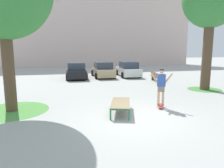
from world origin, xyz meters
TOP-DOWN VIEW (x-y plane):
  - ground_plane at (0.00, 0.00)m, footprint 120.00×120.00m
  - building_facade at (3.75, 28.55)m, footprint 32.19×4.00m
  - skate_box at (-0.37, 0.76)m, footprint 1.31×2.04m
  - skateboard at (1.67, 1.12)m, footprint 0.50×0.81m
  - skater at (1.67, 1.12)m, footprint 0.95×0.46m
  - grass_patch_near_left at (-4.91, 2.20)m, footprint 3.12×3.12m
  - grass_patch_near_right at (6.63, 4.45)m, footprint 2.22×2.22m
  - car_black at (-1.37, 12.26)m, footprint 2.08×4.28m
  - car_tan at (1.23, 12.52)m, footprint 1.97×4.22m
  - car_white at (3.84, 12.45)m, footprint 2.13×4.30m
  - park_bench at (4.94, 8.39)m, footprint 0.91×2.44m

SIDE VIEW (x-z plane):
  - ground_plane at x=0.00m, z-range 0.00..0.00m
  - grass_patch_near_left at x=-4.91m, z-range 0.00..0.01m
  - grass_patch_near_right at x=6.63m, z-range 0.00..0.01m
  - skateboard at x=1.67m, z-range 0.03..0.12m
  - skate_box at x=-0.37m, z-range 0.18..0.64m
  - park_bench at x=4.94m, z-range 0.03..0.86m
  - car_black at x=-1.37m, z-range -0.06..1.44m
  - car_tan at x=1.23m, z-range -0.06..1.44m
  - car_white at x=3.84m, z-range -0.06..1.44m
  - skater at x=1.67m, z-range 0.22..1.92m
  - building_facade at x=3.75m, z-range 0.00..13.20m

